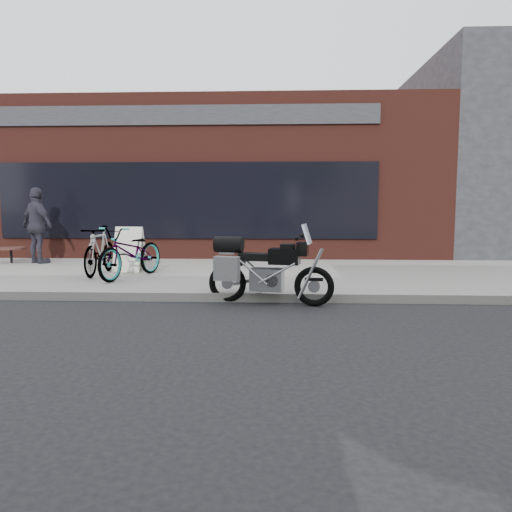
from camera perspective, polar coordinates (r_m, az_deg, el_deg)
The scene contains 9 objects.
ground at distance 4.48m, azimuth -3.23°, elevation -15.61°, with size 120.00×120.00×0.00m, color black.
near_sidewalk at distance 11.26m, azimuth 0.37°, elevation -1.91°, with size 44.00×6.00×0.15m, color gray.
storefront at distance 18.29m, azimuth -5.10°, elevation 8.01°, with size 14.00×10.07×4.50m.
motorcycle at distance 8.12m, azimuth 0.60°, elevation -1.53°, with size 2.07×0.75×1.32m.
bicycle_front at distance 10.26m, azimuth -14.03°, elevation 0.44°, with size 0.69×1.97×1.03m, color gray.
bicycle_rear at distance 10.85m, azimuth -17.42°, elevation 0.60°, with size 0.48×1.69×1.02m, color gray.
sandwich_sign at distance 11.22m, azimuth -14.24°, elevation 0.77°, with size 0.67×0.62×0.98m.
cafe_table at distance 13.82m, azimuth -26.22°, elevation 0.75°, with size 0.68×0.68×0.39m.
cafe_patron_right at distance 13.42m, azimuth -23.69°, elevation 3.21°, with size 1.10×0.46×1.87m, color #32313E.
Camera 1 is at (0.43, -4.14, 1.66)m, focal length 35.00 mm.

